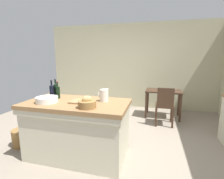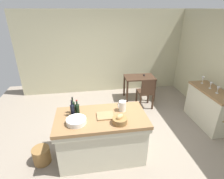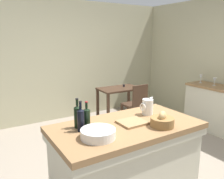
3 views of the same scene
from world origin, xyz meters
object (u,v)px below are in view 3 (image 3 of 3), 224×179
object	(u,v)px
wine_bottle_amber	(77,116)
writing_desk	(119,93)
side_cabinet	(218,109)
cutting_board	(132,122)
wine_glass_middle	(215,80)
island_table	(126,159)
wine_bottle_dark	(87,117)
wine_bottle_green	(81,119)
bread_basket	(162,121)
pitcher	(148,107)
wine_glass_right	(201,77)
wash_bowl	(98,134)
wooden_chair	(136,104)

from	to	relation	value
wine_bottle_amber	writing_desk	bearing A→B (deg)	47.35
side_cabinet	cutting_board	size ratio (longest dim) A/B	4.32
writing_desk	wine_glass_middle	xyz separation A→B (m)	(1.27, -1.42, 0.39)
island_table	wine_glass_middle	xyz separation A→B (m)	(2.66, 0.79, 0.51)
island_table	wine_bottle_dark	bearing A→B (deg)	161.71
wine_bottle_green	bread_basket	bearing A→B (deg)	-23.71
writing_desk	cutting_board	world-z (taller)	cutting_board
island_table	wine_bottle_green	world-z (taller)	wine_bottle_green
writing_desk	cutting_board	xyz separation A→B (m)	(-1.31, -2.22, 0.30)
pitcher	wine_glass_right	size ratio (longest dim) A/B	1.32
bread_basket	wine_bottle_green	bearing A→B (deg)	156.29
writing_desk	side_cabinet	bearing A→B (deg)	-50.54
island_table	cutting_board	xyz separation A→B (m)	(0.07, -0.01, 0.43)
wine_bottle_dark	wine_bottle_green	world-z (taller)	wine_bottle_green
writing_desk	cutting_board	bearing A→B (deg)	-120.59
island_table	bread_basket	distance (m)	0.60
island_table	wash_bowl	bearing A→B (deg)	-161.78
side_cabinet	bread_basket	distance (m)	2.59
island_table	wine_bottle_green	xyz separation A→B (m)	(-0.49, 0.09, 0.54)
side_cabinet	wine_bottle_dark	xyz separation A→B (m)	(-3.06, -0.54, 0.56)
pitcher	wine_bottle_amber	size ratio (longest dim) A/B	0.74
island_table	wooden_chair	size ratio (longest dim) A/B	1.76
wine_bottle_green	writing_desk	bearing A→B (deg)	48.58
bread_basket	wine_bottle_dark	distance (m)	0.78
wine_bottle_dark	bread_basket	bearing A→B (deg)	-28.73
wash_bowl	cutting_board	bearing A→B (deg)	14.77
wash_bowl	wine_glass_middle	xyz separation A→B (m)	(3.08, 0.93, 0.06)
wash_bowl	wine_bottle_green	distance (m)	0.26
wooden_chair	pitcher	xyz separation A→B (m)	(-0.99, -1.49, 0.50)
wine_glass_middle	cutting_board	bearing A→B (deg)	-162.77
wine_glass_right	cutting_board	bearing A→B (deg)	-156.70
wine_bottle_amber	wine_glass_right	bearing A→B (deg)	16.24
writing_desk	wine_bottle_dark	xyz separation A→B (m)	(-1.79, -2.08, 0.40)
writing_desk	wooden_chair	xyz separation A→B (m)	(0.01, -0.59, -0.11)
wooden_chair	wine_bottle_dark	xyz separation A→B (m)	(-1.80, -1.49, 0.51)
cutting_board	wine_bottle_green	bearing A→B (deg)	169.42
wash_bowl	side_cabinet	bearing A→B (deg)	14.69
writing_desk	bread_basket	size ratio (longest dim) A/B	3.74
side_cabinet	cutting_board	bearing A→B (deg)	-165.33
pitcher	wine_bottle_green	size ratio (longest dim) A/B	0.75
island_table	side_cabinet	bearing A→B (deg)	14.12
cutting_board	wine_bottle_dark	xyz separation A→B (m)	(-0.47, 0.14, 0.10)
writing_desk	wine_bottle_green	size ratio (longest dim) A/B	2.98
side_cabinet	wine_bottle_green	bearing A→B (deg)	-169.66
writing_desk	wooden_chair	size ratio (longest dim) A/B	1.01
wine_bottle_dark	wine_bottle_amber	xyz separation A→B (m)	(-0.07, 0.06, 0.01)
wash_bowl	wine_bottle_green	xyz separation A→B (m)	(-0.07, 0.23, 0.08)
island_table	side_cabinet	xyz separation A→B (m)	(2.66, 0.67, -0.04)
pitcher	cutting_board	bearing A→B (deg)	-156.69
wine_bottle_amber	wine_bottle_green	xyz separation A→B (m)	(-0.01, -0.10, -0.00)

